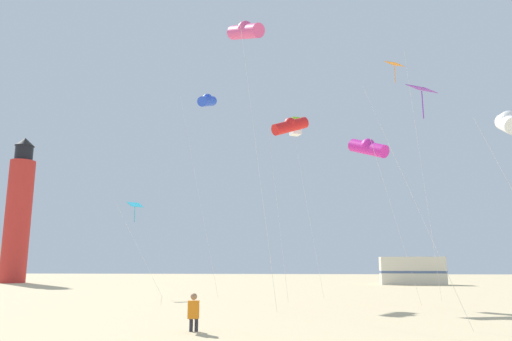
{
  "coord_description": "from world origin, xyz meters",
  "views": [
    {
      "loc": [
        2.97,
        -7.1,
        2.01
      ],
      "look_at": [
        1.32,
        9.45,
        5.27
      ],
      "focal_mm": 33.74,
      "sensor_mm": 36.0,
      "label": 1
    }
  ],
  "objects": [
    {
      "name": "kite_diamond_cyan",
      "position": [
        -8.36,
        24.25,
        5.79
      ],
      "size": [
        2.88,
        2.88,
        6.21
      ],
      "color": "silver",
      "rests_on": "ground"
    },
    {
      "name": "lighthouse_distant",
      "position": [
        -29.8,
        45.19,
        7.84
      ],
      "size": [
        2.8,
        2.8,
        16.8
      ],
      "color": "red",
      "rests_on": "ground"
    },
    {
      "name": "kite_box_lime",
      "position": [
        2.53,
        23.29,
        10.85
      ],
      "size": [
        1.98,
        1.98,
        11.45
      ],
      "color": "silver",
      "rests_on": "ground"
    },
    {
      "name": "kite_tube_scarlet",
      "position": [
        2.24,
        21.21,
        10.35
      ],
      "size": [
        2.57,
        2.38,
        11.05
      ],
      "color": "silver",
      "rests_on": "ground"
    },
    {
      "name": "kite_flyer_standing",
      "position": [
        -0.4,
        7.7,
        0.61
      ],
      "size": [
        0.39,
        0.54,
        1.16
      ],
      "rotation": [
        0.0,
        0.0,
        3.31
      ],
      "color": "orange",
      "rests_on": "ground"
    },
    {
      "name": "kite_diamond_violet",
      "position": [
        7.54,
        11.0,
        8.34
      ],
      "size": [
        2.91,
        2.91,
        8.9
      ],
      "color": "silver",
      "rests_on": "ground"
    },
    {
      "name": "rv_van_cream",
      "position": [
        13.98,
        44.8,
        1.39
      ],
      "size": [
        6.55,
        2.67,
        2.8
      ],
      "rotation": [
        0.0,
        0.0,
        -0.05
      ],
      "color": "beige",
      "rests_on": "ground"
    },
    {
      "name": "kite_tube_white",
      "position": [
        11.23,
        12.37,
        7.6
      ],
      "size": [
        2.79,
        3.02,
        8.3
      ],
      "color": "silver",
      "rests_on": "ground"
    },
    {
      "name": "kite_tube_blue",
      "position": [
        -3.67,
        24.78,
        13.39
      ],
      "size": [
        2.92,
        2.91,
        14.1
      ],
      "color": "silver",
      "rests_on": "ground"
    },
    {
      "name": "kite_diamond_orange",
      "position": [
        8.63,
        20.47,
        13.05
      ],
      "size": [
        2.45,
        2.45,
        14.01
      ],
      "color": "silver",
      "rests_on": "ground"
    },
    {
      "name": "kite_tube_rainbow",
      "position": [
        0.29,
        14.49,
        13.24
      ],
      "size": [
        2.54,
        2.63,
        13.95
      ],
      "color": "silver",
      "rests_on": "ground"
    },
    {
      "name": "kite_tube_magenta",
      "position": [
        6.5,
        18.63,
        8.23
      ],
      "size": [
        3.33,
        3.44,
        8.93
      ],
      "color": "silver",
      "rests_on": "ground"
    }
  ]
}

